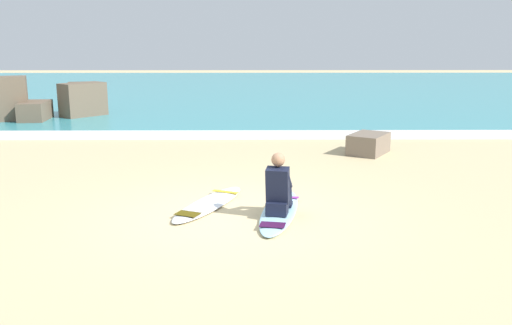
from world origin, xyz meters
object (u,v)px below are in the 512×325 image
Objects in this scene: surfboard_main at (279,211)px; surfboard_spare_near at (209,203)px; shoreline_rock at (368,144)px; surfer_seated at (278,189)px.

surfboard_main is 1.09× the size of surfboard_spare_near.
surfboard_main is 1.22m from surfboard_spare_near.
surfboard_spare_near is at bearing -130.19° from shoreline_rock.
shoreline_rock is at bearing 62.67° from surfboard_main.
surfboard_main is 5.14m from shoreline_rock.
shoreline_rock reaches higher than surfboard_spare_near.
shoreline_rock is at bearing 49.81° from surfboard_spare_near.
surfer_seated reaches higher than surfboard_spare_near.
surfboard_main is 0.43m from surfer_seated.
surfboard_main is at bearing 80.50° from surfer_seated.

